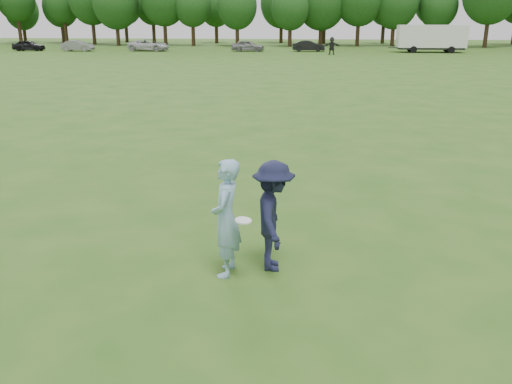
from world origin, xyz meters
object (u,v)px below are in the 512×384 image
player_far_d (332,46)px  thrower (226,218)px  cargo_trailer (431,37)px  defender (273,216)px  car_f (309,46)px  car_a (29,45)px  car_e (248,46)px  car_b (78,46)px  car_c (149,45)px

player_far_d → thrower: bearing=-88.7°
thrower → cargo_trailer: size_ratio=0.22×
defender → car_f: 61.41m
car_a → car_e: car_e is taller
defender → car_b: size_ratio=0.48×
car_c → player_far_d: bearing=-95.6°
thrower → car_b: (-28.05, 59.36, -0.34)m
thrower → car_c: size_ratio=0.39×
player_far_d → car_b: bearing=178.8°
defender → car_b: bearing=20.0°
car_c → car_f: car_c is taller
thrower → defender: size_ratio=1.05×
cargo_trailer → thrower: bearing=-104.2°
defender → cargo_trailer: (14.78, 60.97, 0.82)m
car_a → cargo_trailer: (50.07, 1.82, 1.11)m
car_a → cargo_trailer: cargo_trailer is taller
car_c → car_a: bearing=100.2°
thrower → defender: 0.82m
thrower → car_f: bearing=-178.7°
player_far_d → car_e: player_far_d is taller
car_a → defender: bearing=-152.8°
defender → player_far_d: player_far_d is taller
player_far_d → car_c: (-22.73, 4.59, -0.27)m
car_c → cargo_trailer: cargo_trailer is taller
car_b → thrower: bearing=-151.8°
car_f → car_e: bearing=95.1°
car_c → car_f: bearing=-81.0°
cargo_trailer → player_far_d: bearing=-156.4°
car_b → car_c: car_c is taller
player_far_d → car_f: player_far_d is taller
thrower → car_e: 61.31m
thrower → car_e: thrower is taller
car_f → player_far_d: bearing=-155.7°
car_b → car_f: (28.90, 2.35, 0.00)m
player_far_d → car_f: size_ratio=0.49×
thrower → defender: bearing=113.6°
defender → car_b: 65.71m
cargo_trailer → car_b: bearing=-177.5°
car_a → car_c: bearing=-89.3°
defender → car_e: 61.10m
car_e → car_f: 7.56m
car_a → car_e: size_ratio=0.97×
car_b → car_a: bearing=92.1°
car_e → car_f: (7.52, 0.77, -0.03)m
car_a → car_b: bearing=-94.4°
thrower → car_c: (-19.23, 60.60, -0.29)m
thrower → car_f: (0.85, 61.71, -0.34)m
car_e → car_c: bearing=93.2°
car_a → cargo_trailer: size_ratio=0.44×
car_a → car_c: (15.30, 1.15, 0.04)m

